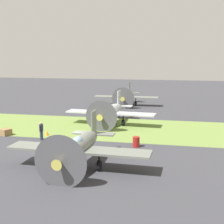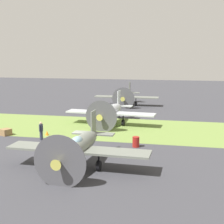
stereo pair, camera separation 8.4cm
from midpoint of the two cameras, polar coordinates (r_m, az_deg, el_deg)
The scene contains 9 objects.
ground_plane at distance 26.43m, azimuth -8.03°, elevation -7.29°, with size 160.00×160.00×0.00m, color #38383D.
grass_verge at distance 35.39m, azimuth -2.64°, elevation -2.74°, with size 120.00×11.00×0.01m, color olive.
airplane_lead at distance 22.79m, azimuth -5.74°, elevation -6.09°, with size 10.18×8.08×3.64m.
airplane_wingman at distance 36.62m, azimuth -0.13°, elevation 0.15°, with size 10.33×8.17×3.67m.
airplane_trail at distance 50.76m, azimuth 2.67°, elevation 2.88°, with size 10.04×7.98×3.60m.
ground_crew_chief at distance 30.71m, azimuth -12.39°, elevation -3.22°, with size 0.38×0.63×1.73m.
fuel_drum at distance 27.94m, azimuth 4.35°, elevation -5.31°, with size 0.60×0.60×0.90m, color maroon.
supply_crate at distance 33.60m, azimuth -18.26°, elevation -3.39°, with size 0.90×0.90×0.64m, color olive.
runway_marker_cone at distance 32.57m, azimuth -11.39°, elevation -3.67°, with size 0.36×0.36×0.44m, color orange.
Camera 2 is at (-8.85, 23.65, 7.84)m, focal length 51.55 mm.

